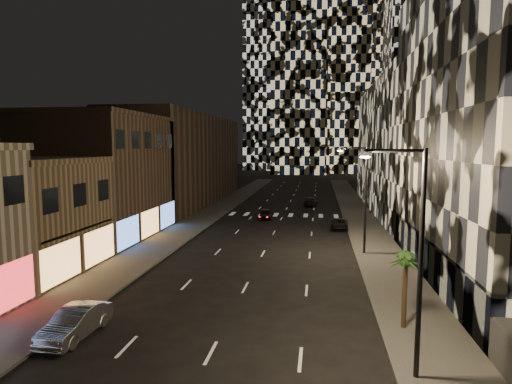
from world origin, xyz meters
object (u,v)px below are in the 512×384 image
(streetlight_far, at_px, (363,192))
(car_dark_oncoming, at_px, (311,201))
(palm_tree, at_px, (406,266))
(car_dark_midlane, at_px, (265,214))
(car_silver_parked, at_px, (75,323))
(car_dark_rightlane, at_px, (339,224))
(streetlight_near, at_px, (415,247))

(streetlight_far, relative_size, car_dark_oncoming, 2.03)
(palm_tree, bearing_deg, car_dark_midlane, 109.14)
(car_silver_parked, height_order, palm_tree, palm_tree)
(car_dark_midlane, relative_size, car_dark_rightlane, 0.91)
(car_dark_oncoming, xyz_separation_m, palm_tree, (5.50, -45.11, 2.68))
(car_dark_rightlane, bearing_deg, streetlight_far, -80.00)
(streetlight_far, xyz_separation_m, car_dark_oncoming, (-4.85, 29.87, -4.71))
(car_dark_midlane, bearing_deg, car_dark_rightlane, -33.84)
(car_silver_parked, height_order, car_dark_midlane, car_silver_parked)
(streetlight_near, height_order, car_dark_oncoming, streetlight_near)
(streetlight_far, relative_size, palm_tree, 2.34)
(car_dark_midlane, xyz_separation_m, car_dark_rightlane, (8.99, -5.39, -0.07))
(car_silver_parked, bearing_deg, streetlight_far, 52.84)
(streetlight_near, relative_size, car_silver_parked, 2.05)
(car_dark_oncoming, distance_m, palm_tree, 45.52)
(car_dark_midlane, distance_m, car_dark_oncoming, 14.52)
(streetlight_far, xyz_separation_m, car_dark_rightlane, (-1.35, 11.03, -4.78))
(streetlight_far, relative_size, car_silver_parked, 2.05)
(car_dark_rightlane, distance_m, palm_tree, 26.49)
(streetlight_far, height_order, car_silver_parked, streetlight_far)
(car_dark_rightlane, bearing_deg, palm_tree, -82.65)
(streetlight_near, xyz_separation_m, car_silver_parked, (-15.24, 1.58, -4.63))
(car_dark_oncoming, height_order, car_dark_rightlane, car_dark_oncoming)
(car_dark_midlane, distance_m, car_dark_rightlane, 10.48)
(streetlight_near, bearing_deg, car_dark_oncoming, 95.56)
(streetlight_far, xyz_separation_m, palm_tree, (0.65, -15.24, -2.03))
(car_dark_oncoming, bearing_deg, streetlight_near, 100.54)
(palm_tree, bearing_deg, car_dark_oncoming, 96.95)
(car_silver_parked, relative_size, car_dark_midlane, 1.17)
(streetlight_far, distance_m, car_dark_oncoming, 30.63)
(streetlight_near, xyz_separation_m, car_dark_oncoming, (-4.85, 49.87, -4.71))
(streetlight_far, bearing_deg, palm_tree, -87.58)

